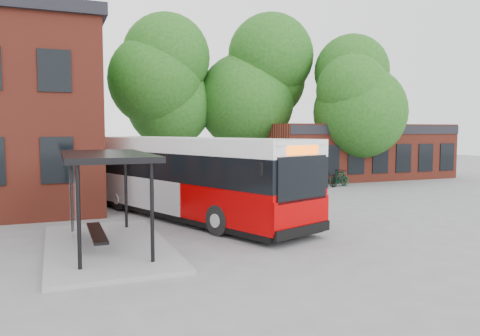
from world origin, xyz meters
name	(u,v)px	position (x,y,z in m)	size (l,w,h in m)	color
ground	(235,230)	(0.00, 0.00, 0.00)	(100.00, 100.00, 0.00)	slate
shop_row	(354,151)	(15.00, 14.00, 2.00)	(14.00, 6.20, 4.00)	maroon
bus_shelter	(106,201)	(-4.50, -1.00, 1.45)	(3.60, 7.00, 2.90)	black
bike_rail	(315,184)	(9.28, 10.00, 0.19)	(5.20, 0.10, 0.38)	black
tree_0	(51,99)	(-6.00, 16.00, 5.50)	(7.92, 7.92, 11.00)	#1A4B14
tree_1	(160,107)	(1.00, 17.00, 5.20)	(7.92, 7.92, 10.40)	#1A4B14
tree_2	(258,104)	(8.00, 16.00, 5.50)	(7.92, 7.92, 11.00)	#1A4B14
tree_3	(348,115)	(13.00, 12.00, 4.64)	(7.04, 7.04, 9.28)	#1A4B14
city_bus	(183,177)	(-1.04, 3.25, 1.62)	(2.73, 12.79, 3.25)	#AD0001
bicycle_0	(272,181)	(6.45, 10.37, 0.43)	(0.57, 1.64, 0.86)	#2D2D31
bicycle_1	(287,182)	(7.11, 9.69, 0.45)	(0.42, 1.50, 0.90)	#551A10
bicycle_2	(308,180)	(8.92, 10.29, 0.43)	(0.57, 1.64, 0.86)	black
bicycle_3	(310,178)	(9.26, 10.59, 0.53)	(0.50, 1.77, 1.07)	#443D31
bicycle_4	(314,178)	(9.47, 10.48, 0.50)	(0.66, 1.90, 1.00)	#051844
bicycle_5	(339,178)	(10.81, 9.67, 0.55)	(0.52, 1.84, 1.10)	black
bicycle_6	(332,178)	(11.02, 10.81, 0.44)	(0.59, 1.69, 0.89)	black
bicycle_7	(339,179)	(10.76, 9.58, 0.52)	(0.49, 1.72, 1.03)	#09361D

